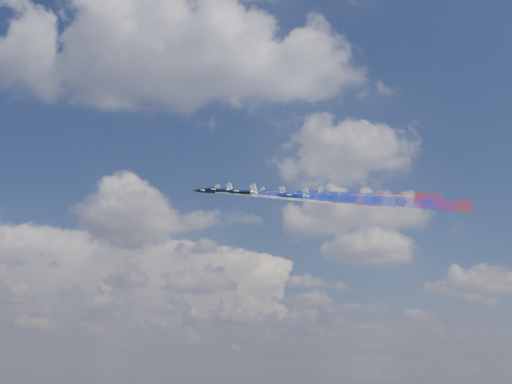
# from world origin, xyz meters

# --- Properties ---
(jet_lead) EXTENTS (13.29, 12.53, 6.39)m
(jet_lead) POSITION_xyz_m (-35.05, 26.88, 135.58)
(jet_lead) COLOR black
(trail_lead) EXTENTS (33.48, 19.93, 10.54)m
(trail_lead) POSITION_xyz_m (-15.18, 16.84, 131.54)
(trail_lead) COLOR white
(jet_inner_left) EXTENTS (13.29, 12.53, 6.39)m
(jet_inner_left) POSITION_xyz_m (-30.77, 14.48, 132.32)
(jet_inner_left) COLOR black
(trail_inner_left) EXTENTS (33.48, 19.93, 10.54)m
(trail_inner_left) POSITION_xyz_m (-10.90, 4.44, 128.29)
(trail_inner_left) COLOR #1730CB
(jet_inner_right) EXTENTS (13.29, 12.53, 6.39)m
(jet_inner_right) POSITION_xyz_m (-21.49, 29.20, 135.23)
(jet_inner_right) COLOR black
(trail_inner_right) EXTENTS (33.48, 19.93, 10.54)m
(trail_inner_right) POSITION_xyz_m (-1.61, 19.16, 131.19)
(trail_inner_right) COLOR red
(jet_outer_left) EXTENTS (13.29, 12.53, 6.39)m
(jet_outer_left) POSITION_xyz_m (-23.77, -0.29, 127.55)
(jet_outer_left) COLOR black
(trail_outer_left) EXTENTS (33.48, 19.93, 10.54)m
(trail_outer_left) POSITION_xyz_m (-3.90, -10.33, 123.52)
(trail_outer_left) COLOR #1730CB
(jet_center_third) EXTENTS (13.29, 12.53, 6.39)m
(jet_center_third) POSITION_xyz_m (-15.87, 17.16, 132.07)
(jet_center_third) COLOR black
(trail_center_third) EXTENTS (33.48, 19.93, 10.54)m
(trail_center_third) POSITION_xyz_m (4.01, 7.12, 128.03)
(trail_center_third) COLOR white
(jet_outer_right) EXTENTS (13.29, 12.53, 6.39)m
(jet_outer_right) POSITION_xyz_m (-3.54, 33.48, 136.85)
(jet_outer_right) COLOR black
(trail_outer_right) EXTENTS (33.48, 19.93, 10.54)m
(trail_outer_right) POSITION_xyz_m (16.34, 23.44, 132.82)
(trail_outer_right) COLOR red
(jet_rear_left) EXTENTS (13.29, 12.53, 6.39)m
(jet_rear_left) POSITION_xyz_m (-10.40, 1.55, 126.97)
(jet_rear_left) COLOR black
(trail_rear_left) EXTENTS (33.48, 19.93, 10.54)m
(trail_rear_left) POSITION_xyz_m (9.47, -8.49, 122.94)
(trail_rear_left) COLOR #1730CB
(jet_rear_right) EXTENTS (13.29, 12.53, 6.39)m
(jet_rear_right) POSITION_xyz_m (0.25, 20.94, 131.57)
(jet_rear_right) COLOR black
(trail_rear_right) EXTENTS (33.48, 19.93, 10.54)m
(trail_rear_right) POSITION_xyz_m (20.12, 10.90, 127.54)
(trail_rear_right) COLOR red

